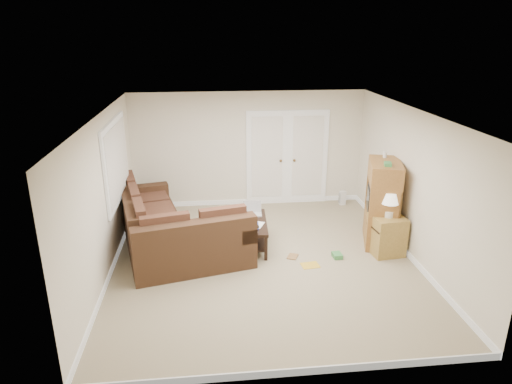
{
  "coord_description": "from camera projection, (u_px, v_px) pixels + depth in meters",
  "views": [
    {
      "loc": [
        -0.88,
        -6.84,
        3.69
      ],
      "look_at": [
        -0.09,
        0.41,
        1.1
      ],
      "focal_mm": 32.0,
      "sensor_mm": 36.0,
      "label": 1
    }
  ],
  "objects": [
    {
      "name": "wall_right",
      "position": [
        414.0,
        186.0,
        7.57
      ],
      "size": [
        0.02,
        5.5,
        2.5
      ],
      "primitive_type": "cube",
      "color": "beige",
      "rests_on": "floor"
    },
    {
      "name": "french_doors",
      "position": [
        287.0,
        158.0,
        10.01
      ],
      "size": [
        1.8,
        0.05,
        2.13
      ],
      "color": "silver",
      "rests_on": "floor"
    },
    {
      "name": "coffee_table",
      "position": [
        250.0,
        232.0,
        8.2
      ],
      "size": [
        0.66,
        1.22,
        0.81
      ],
      "rotation": [
        0.0,
        0.0,
        -0.06
      ],
      "color": "black",
      "rests_on": "floor"
    },
    {
      "name": "floor_book",
      "position": [
        288.0,
        256.0,
        7.89
      ],
      "size": [
        0.24,
        0.27,
        0.02
      ],
      "primitive_type": "imported",
      "rotation": [
        0.0,
        0.0,
        -0.45
      ],
      "color": "brown",
      "rests_on": "floor"
    },
    {
      "name": "floor_greenbox",
      "position": [
        337.0,
        255.0,
        7.84
      ],
      "size": [
        0.16,
        0.2,
        0.08
      ],
      "primitive_type": "cube",
      "rotation": [
        0.0,
        0.0,
        0.06
      ],
      "color": "#3A8141",
      "rests_on": "floor"
    },
    {
      "name": "ceiling",
      "position": [
        265.0,
        114.0,
        6.89
      ],
      "size": [
        5.0,
        5.5,
        0.02
      ],
      "primitive_type": "cube",
      "color": "white",
      "rests_on": "wall_back"
    },
    {
      "name": "sectional_sofa",
      "position": [
        168.0,
        231.0,
        8.03
      ],
      "size": [
        2.62,
        3.13,
        0.92
      ],
      "rotation": [
        0.0,
        0.0,
        0.23
      ],
      "color": "#3F2818",
      "rests_on": "floor"
    },
    {
      "name": "floor_magazine",
      "position": [
        310.0,
        265.0,
        7.58
      ],
      "size": [
        0.32,
        0.26,
        0.01
      ],
      "primitive_type": "cube",
      "rotation": [
        0.0,
        0.0,
        0.12
      ],
      "color": "gold",
      "rests_on": "floor"
    },
    {
      "name": "side_cabinet",
      "position": [
        387.0,
        232.0,
        7.89
      ],
      "size": [
        0.58,
        0.58,
        1.12
      ],
      "rotation": [
        0.0,
        0.0,
        0.11
      ],
      "color": "olive",
      "rests_on": "floor"
    },
    {
      "name": "wall_back",
      "position": [
        249.0,
        150.0,
        9.89
      ],
      "size": [
        5.0,
        0.02,
        2.5
      ],
      "primitive_type": "cube",
      "color": "beige",
      "rests_on": "floor"
    },
    {
      "name": "window_left",
      "position": [
        116.0,
        161.0,
        7.9
      ],
      "size": [
        0.05,
        1.92,
        1.42
      ],
      "color": "silver",
      "rests_on": "wall_left"
    },
    {
      "name": "wall_front",
      "position": [
        297.0,
        279.0,
        4.74
      ],
      "size": [
        5.0,
        0.02,
        2.5
      ],
      "primitive_type": "cube",
      "color": "beige",
      "rests_on": "floor"
    },
    {
      "name": "wall_left",
      "position": [
        104.0,
        197.0,
        7.06
      ],
      "size": [
        0.02,
        5.5,
        2.5
      ],
      "primitive_type": "cube",
      "color": "beige",
      "rests_on": "floor"
    },
    {
      "name": "tv_armoire",
      "position": [
        382.0,
        203.0,
        8.17
      ],
      "size": [
        0.77,
        1.07,
        1.65
      ],
      "rotation": [
        0.0,
        0.0,
        -0.28
      ],
      "color": "#94602D",
      "rests_on": "floor"
    },
    {
      "name": "space_heater",
      "position": [
        342.0,
        198.0,
        10.19
      ],
      "size": [
        0.14,
        0.12,
        0.31
      ],
      "primitive_type": "cube",
      "rotation": [
        0.0,
        0.0,
        0.13
      ],
      "color": "silver",
      "rests_on": "floor"
    },
    {
      "name": "floor",
      "position": [
        264.0,
        261.0,
        7.73
      ],
      "size": [
        5.5,
        5.5,
        0.0
      ],
      "primitive_type": "plane",
      "color": "gray",
      "rests_on": "ground"
    },
    {
      "name": "baseboards",
      "position": [
        264.0,
        258.0,
        7.72
      ],
      "size": [
        5.0,
        5.5,
        0.1
      ],
      "primitive_type": null,
      "color": "silver",
      "rests_on": "floor"
    }
  ]
}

